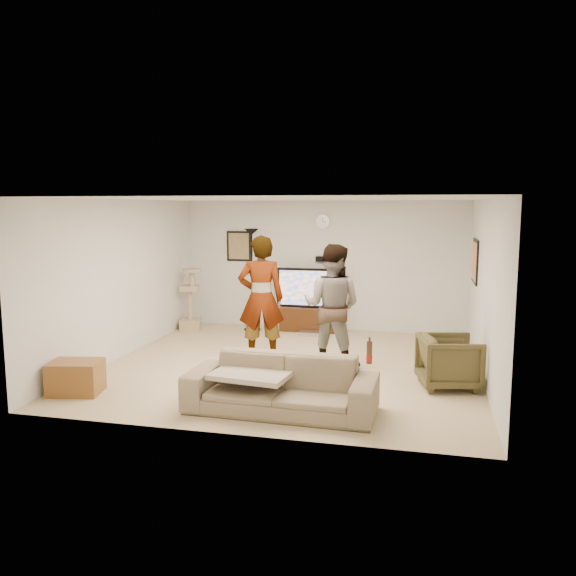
% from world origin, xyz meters
% --- Properties ---
extents(floor, '(5.50, 5.50, 0.02)m').
position_xyz_m(floor, '(0.00, 0.00, -0.01)').
color(floor, tan).
rests_on(floor, ground).
extents(ceiling, '(5.50, 5.50, 0.02)m').
position_xyz_m(ceiling, '(0.00, 0.00, 2.51)').
color(ceiling, silver).
rests_on(ceiling, wall_back).
extents(wall_back, '(5.50, 0.04, 2.50)m').
position_xyz_m(wall_back, '(0.00, 2.75, 1.25)').
color(wall_back, white).
rests_on(wall_back, floor).
extents(wall_front, '(5.50, 0.04, 2.50)m').
position_xyz_m(wall_front, '(0.00, -2.75, 1.25)').
color(wall_front, white).
rests_on(wall_front, floor).
extents(wall_left, '(0.04, 5.50, 2.50)m').
position_xyz_m(wall_left, '(-2.75, 0.00, 1.25)').
color(wall_left, white).
rests_on(wall_left, floor).
extents(wall_right, '(0.04, 5.50, 2.50)m').
position_xyz_m(wall_right, '(2.75, 0.00, 1.25)').
color(wall_right, white).
rests_on(wall_right, floor).
extents(wall_clock, '(0.26, 0.04, 0.26)m').
position_xyz_m(wall_clock, '(0.00, 2.72, 2.10)').
color(wall_clock, white).
rests_on(wall_clock, wall_back).
extents(wall_speaker, '(0.25, 0.10, 0.10)m').
position_xyz_m(wall_speaker, '(0.00, 2.69, 1.38)').
color(wall_speaker, black).
rests_on(wall_speaker, wall_back).
extents(picture_back, '(0.42, 0.03, 0.52)m').
position_xyz_m(picture_back, '(-1.70, 2.73, 1.60)').
color(picture_back, olive).
rests_on(picture_back, wall_back).
extents(picture_right, '(0.03, 0.78, 0.62)m').
position_xyz_m(picture_right, '(2.73, 1.60, 1.50)').
color(picture_right, '#DD8358').
rests_on(picture_right, wall_right).
extents(tv_stand, '(1.10, 0.45, 0.46)m').
position_xyz_m(tv_stand, '(-0.21, 2.50, 0.23)').
color(tv_stand, '#361A0B').
rests_on(tv_stand, floor).
extents(console_box, '(0.40, 0.30, 0.07)m').
position_xyz_m(console_box, '(-0.11, 2.11, 0.04)').
color(console_box, '#B5B5BA').
rests_on(console_box, floor).
extents(tv, '(1.27, 0.08, 0.76)m').
position_xyz_m(tv, '(-0.21, 2.50, 0.84)').
color(tv, black).
rests_on(tv, tv_stand).
extents(tv_screen, '(1.17, 0.01, 0.66)m').
position_xyz_m(tv_screen, '(-0.21, 2.46, 0.84)').
color(tv_screen, '#FCA528').
rests_on(tv_screen, tv).
extents(floor_lamp, '(0.32, 0.32, 1.97)m').
position_xyz_m(floor_lamp, '(-1.30, 2.30, 0.98)').
color(floor_lamp, black).
rests_on(floor_lamp, floor).
extents(cat_tree, '(0.48, 0.48, 1.21)m').
position_xyz_m(cat_tree, '(-2.50, 2.07, 0.60)').
color(cat_tree, tan).
rests_on(cat_tree, floor).
extents(person_left, '(0.82, 0.65, 1.96)m').
position_xyz_m(person_left, '(-0.53, 0.22, 0.98)').
color(person_left, '#969AA8').
rests_on(person_left, floor).
extents(person_right, '(0.99, 0.82, 1.85)m').
position_xyz_m(person_right, '(0.61, 0.08, 0.92)').
color(person_right, '#2D369C').
rests_on(person_right, floor).
extents(sofa, '(2.24, 0.92, 0.65)m').
position_xyz_m(sofa, '(0.34, -1.96, 0.32)').
color(sofa, '#7A6B52').
rests_on(sofa, floor).
extents(throw_blanket, '(0.98, 0.81, 0.06)m').
position_xyz_m(throw_blanket, '(-0.01, -1.96, 0.44)').
color(throw_blanket, '#C3B098').
rests_on(throw_blanket, sofa).
extents(beer_bottle, '(0.06, 0.06, 0.25)m').
position_xyz_m(beer_bottle, '(1.36, -1.96, 0.77)').
color(beer_bottle, '#4A2813').
rests_on(beer_bottle, sofa).
extents(armchair, '(0.91, 0.89, 0.70)m').
position_xyz_m(armchair, '(2.29, -0.55, 0.35)').
color(armchair, '#443C20').
rests_on(armchair, floor).
extents(side_table, '(0.72, 0.60, 0.42)m').
position_xyz_m(side_table, '(-2.40, -1.92, 0.21)').
color(side_table, brown).
rests_on(side_table, floor).
extents(toy_ball, '(0.08, 0.08, 0.08)m').
position_xyz_m(toy_ball, '(-1.05, -0.29, 0.04)').
color(toy_ball, '#03528C').
rests_on(toy_ball, floor).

